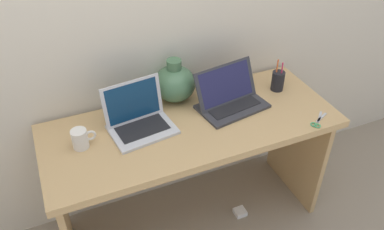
{
  "coord_description": "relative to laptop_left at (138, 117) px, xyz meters",
  "views": [
    {
      "loc": [
        -0.61,
        -1.43,
        1.97
      ],
      "look_at": [
        0.0,
        0.0,
        0.8
      ],
      "focal_mm": 37.02,
      "sensor_mm": 36.0,
      "label": 1
    }
  ],
  "objects": [
    {
      "name": "scissors",
      "position": [
        0.83,
        -0.33,
        -0.06
      ],
      "size": [
        0.14,
        0.11,
        0.01
      ],
      "color": "#B7B7BC",
      "rests_on": "desk"
    },
    {
      "name": "laptop_left",
      "position": [
        0.0,
        0.0,
        0.0
      ],
      "size": [
        0.33,
        0.27,
        0.23
      ],
      "color": "silver",
      "rests_on": "desk"
    },
    {
      "name": "coffee_mug",
      "position": [
        -0.29,
        -0.04,
        -0.01
      ],
      "size": [
        0.11,
        0.07,
        0.1
      ],
      "color": "white",
      "rests_on": "desk"
    },
    {
      "name": "pen_cup",
      "position": [
        0.81,
        0.02,
        -0.0
      ],
      "size": [
        0.07,
        0.07,
        0.18
      ],
      "color": "black",
      "rests_on": "desk"
    },
    {
      "name": "ground_plane",
      "position": [
        0.25,
        -0.08,
        -0.81
      ],
      "size": [
        6.0,
        6.0,
        0.0
      ],
      "primitive_type": "plane",
      "color": "gray"
    },
    {
      "name": "desk",
      "position": [
        0.25,
        -0.08,
        -0.22
      ],
      "size": [
        1.49,
        0.59,
        0.75
      ],
      "color": "tan",
      "rests_on": "ground"
    },
    {
      "name": "green_vase",
      "position": [
        0.25,
        0.15,
        0.04
      ],
      "size": [
        0.22,
        0.22,
        0.24
      ],
      "color": "#47704C",
      "rests_on": "desk"
    },
    {
      "name": "power_brick",
      "position": [
        0.54,
        -0.16,
        -0.79
      ],
      "size": [
        0.07,
        0.07,
        0.03
      ],
      "primitive_type": "cube",
      "color": "white",
      "rests_on": "ground"
    },
    {
      "name": "laptop_right",
      "position": [
        0.49,
        -0.01,
        -0.0
      ],
      "size": [
        0.38,
        0.28,
        0.21
      ],
      "color": "#333338",
      "rests_on": "desk"
    },
    {
      "name": "back_wall",
      "position": [
        0.25,
        0.25,
        0.39
      ],
      "size": [
        4.4,
        0.04,
        2.4
      ],
      "primitive_type": "cube",
      "color": "beige",
      "rests_on": "ground"
    }
  ]
}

